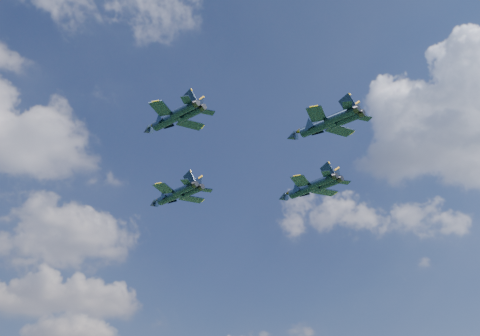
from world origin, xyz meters
name	(u,v)px	position (x,y,z in m)	size (l,w,h in m)	color
jet_lead	(170,197)	(-4.17, 26.13, 65.28)	(11.37, 15.76, 3.73)	black
jet_left	(166,121)	(-13.73, 0.11, 66.09)	(10.00, 13.76, 3.28)	black
jet_right	(302,190)	(18.92, 13.96, 66.21)	(11.85, 16.29, 3.85)	black
jet_slot	(316,127)	(7.82, -9.10, 65.45)	(10.61, 14.59, 3.48)	black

